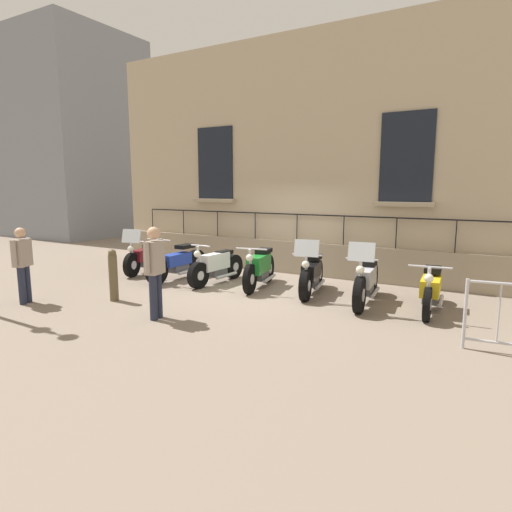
% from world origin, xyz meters
% --- Properties ---
extents(ground_plane, '(60.00, 60.00, 0.00)m').
position_xyz_m(ground_plane, '(0.00, 0.00, 0.00)').
color(ground_plane, gray).
extents(building_facade, '(0.82, 12.43, 6.33)m').
position_xyz_m(building_facade, '(-2.31, 0.00, 3.04)').
color(building_facade, tan).
rests_on(building_facade, ground_plane).
extents(motorcycle_maroon, '(1.95, 0.72, 1.26)m').
position_xyz_m(motorcycle_maroon, '(0.02, -3.71, 0.42)').
color(motorcycle_maroon, black).
rests_on(motorcycle_maroon, ground_plane).
extents(motorcycle_blue, '(2.20, 0.73, 1.11)m').
position_xyz_m(motorcycle_blue, '(0.23, -2.38, 0.42)').
color(motorcycle_blue, black).
rests_on(motorcycle_blue, ground_plane).
extents(motorcycle_white, '(2.02, 0.55, 1.02)m').
position_xyz_m(motorcycle_white, '(0.13, -1.22, 0.41)').
color(motorcycle_white, black).
rests_on(motorcycle_white, ground_plane).
extents(motorcycle_green, '(2.01, 0.72, 1.02)m').
position_xyz_m(motorcycle_green, '(0.00, -0.07, 0.46)').
color(motorcycle_green, black).
rests_on(motorcycle_green, ground_plane).
extents(motorcycle_black, '(1.92, 0.68, 1.28)m').
position_xyz_m(motorcycle_black, '(-0.04, 1.24, 0.43)').
color(motorcycle_black, black).
rests_on(motorcycle_black, ground_plane).
extents(motorcycle_silver, '(2.21, 0.60, 1.34)m').
position_xyz_m(motorcycle_silver, '(0.15, 2.52, 0.45)').
color(motorcycle_silver, black).
rests_on(motorcycle_silver, ground_plane).
extents(motorcycle_yellow, '(2.04, 0.73, 0.98)m').
position_xyz_m(motorcycle_yellow, '(0.07, 3.73, 0.41)').
color(motorcycle_yellow, black).
rests_on(motorcycle_yellow, ground_plane).
extents(bollard, '(0.18, 0.18, 1.09)m').
position_xyz_m(bollard, '(2.57, -2.10, 0.55)').
color(bollard, brown).
rests_on(bollard, ground_plane).
extents(pedestrian_standing, '(0.52, 0.28, 1.67)m').
position_xyz_m(pedestrian_standing, '(3.07, -0.46, 0.94)').
color(pedestrian_standing, '#23283D').
rests_on(pedestrian_standing, ground_plane).
extents(pedestrian_walking, '(0.50, 0.34, 1.56)m').
position_xyz_m(pedestrian_walking, '(3.63, -3.51, 0.87)').
color(pedestrian_walking, '#23283D').
rests_on(pedestrian_walking, ground_plane).
extents(distant_building, '(5.26, 6.86, 9.35)m').
position_xyz_m(distant_building, '(-5.59, -14.42, 4.67)').
color(distant_building, gray).
rests_on(distant_building, ground_plane).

